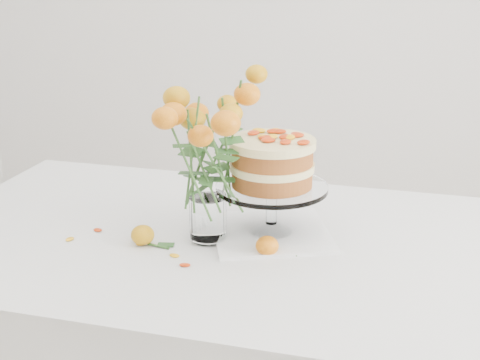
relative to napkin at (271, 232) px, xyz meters
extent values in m
cube|color=#A27D5E|center=(-0.17, -0.05, -0.03)|extent=(1.40, 0.90, 0.04)
cylinder|color=#A27D5E|center=(-0.79, 0.32, -0.41)|extent=(0.06, 0.06, 0.71)
cylinder|color=#A27D5E|center=(0.45, 0.32, -0.41)|extent=(0.06, 0.06, 0.71)
cube|color=white|center=(-0.17, -0.05, -0.01)|extent=(1.42, 0.92, 0.01)
cube|color=white|center=(-0.17, 0.41, -0.11)|extent=(1.42, 0.01, 0.20)
cube|color=white|center=(0.00, 0.00, 0.00)|extent=(0.37, 0.37, 0.01)
cylinder|color=white|center=(0.00, 0.00, 0.07)|extent=(0.03, 0.03, 0.09)
cylinder|color=white|center=(0.00, 0.00, 0.12)|extent=(0.27, 0.27, 0.01)
cylinder|color=brown|center=(0.00, 0.00, 0.14)|extent=(0.26, 0.26, 0.04)
cylinder|color=#FFF2A4|center=(0.00, 0.00, 0.17)|extent=(0.27, 0.27, 0.02)
cylinder|color=brown|center=(0.00, 0.00, 0.20)|extent=(0.26, 0.26, 0.04)
cylinder|color=#FFF2A4|center=(0.00, 0.00, 0.23)|extent=(0.27, 0.27, 0.02)
cylinder|color=white|center=(-0.14, -0.08, 0.00)|extent=(0.07, 0.07, 0.01)
cylinder|color=white|center=(-0.14, -0.08, 0.06)|extent=(0.09, 0.09, 0.10)
ellipsoid|color=orange|center=(-0.28, -0.14, 0.02)|extent=(0.06, 0.06, 0.05)
cylinder|color=#356127|center=(-0.24, -0.15, 0.00)|extent=(0.07, 0.02, 0.01)
ellipsoid|color=#C25C09|center=(0.02, -0.12, 0.02)|extent=(0.05, 0.05, 0.05)
cylinder|color=#356127|center=(0.06, -0.12, 0.00)|extent=(0.06, 0.01, 0.01)
ellipsoid|color=#FFB210|center=(-0.29, -0.15, 0.00)|extent=(0.03, 0.02, 0.00)
ellipsoid|color=#FFB210|center=(-0.19, -0.19, 0.00)|extent=(0.03, 0.02, 0.00)
ellipsoid|color=#FFB210|center=(-0.15, -0.23, 0.00)|extent=(0.03, 0.02, 0.00)
ellipsoid|color=#FFB210|center=(-0.43, -0.10, 0.00)|extent=(0.03, 0.02, 0.00)
ellipsoid|color=#FFB210|center=(-0.47, -0.17, 0.00)|extent=(0.03, 0.02, 0.00)
camera|label=1|loc=(0.33, -1.50, 0.66)|focal=50.00mm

